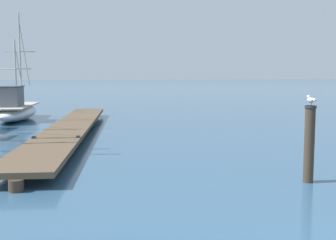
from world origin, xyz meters
The scene contains 4 objects.
floating_dock centered at (-5.44, 15.60, 0.36)m, with size 3.41×18.81×0.53m.
fishing_boat_1 centered at (-9.02, 22.67, 0.66)m, with size 2.37×8.10×6.64m.
mooring_piling centered at (1.04, 5.96, 1.03)m, with size 0.30×0.30×1.99m.
perched_seagull centered at (1.04, 5.96, 2.14)m, with size 0.15×0.38×0.26m.
Camera 1 is at (-4.41, -3.95, 2.79)m, focal length 45.27 mm.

